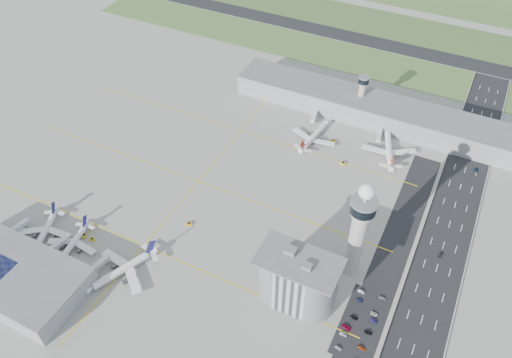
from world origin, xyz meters
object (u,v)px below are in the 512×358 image
at_px(tug_1, 84,235).
at_px(car_lot_7, 361,348).
at_px(car_lot_5, 361,292).
at_px(car_lot_10, 374,314).
at_px(airplane_far_b, 390,145).
at_px(airplane_far_a, 314,134).
at_px(tug_5, 343,163).
at_px(car_hw_2, 476,170).
at_px(tug_4, 333,141).
at_px(car_lot_4, 359,300).
at_px(airplane_near_b, 70,243).
at_px(airplane_near_c, 120,267).
at_px(car_lot_9, 373,321).
at_px(jet_bridge_near_0, 9,236).
at_px(jet_bridge_near_1, 48,254).
at_px(control_tower, 359,227).
at_px(admin_building, 297,279).
at_px(car_hw_1, 440,255).
at_px(car_lot_2, 346,327).
at_px(airplane_near_a, 43,230).
at_px(tug_3, 189,224).
at_px(car_lot_11, 382,298).
at_px(car_lot_8, 368,332).
at_px(jet_bridge_near_2, 90,274).
at_px(secondary_tower, 362,92).
at_px(car_lot_3, 354,318).
at_px(jet_bridge_far_0, 316,112).
at_px(car_lot_1, 343,334).
at_px(car_lot_0, 338,348).
at_px(jet_bridge_far_1, 380,131).
at_px(car_hw_4, 471,118).
at_px(tug_0, 92,227).
at_px(tug_2, 92,239).

height_order(tug_1, car_lot_7, tug_1).
xyz_separation_m(car_lot_5, car_lot_10, (10.12, -9.92, -0.07)).
bearing_deg(airplane_far_b, airplane_far_a, 82.73).
xyz_separation_m(tug_5, car_hw_2, (82.16, 33.93, -0.37)).
distance_m(tug_4, car_lot_4, 131.48).
height_order(airplane_near_b, airplane_near_c, airplane_near_c).
bearing_deg(car_lot_4, car_lot_9, -129.09).
distance_m(airplane_far_a, car_lot_4, 134.39).
xyz_separation_m(tug_1, tug_5, (114.50, 128.40, 0.04)).
distance_m(jet_bridge_near_0, jet_bridge_near_1, 30.00).
height_order(control_tower, admin_building, control_tower).
height_order(airplane_far_a, tug_1, airplane_far_a).
bearing_deg(airplane_near_b, admin_building, 92.83).
bearing_deg(car_lot_7, car_hw_1, -9.21).
distance_m(airplane_near_c, car_hw_1, 178.81).
bearing_deg(airplane_near_c, control_tower, 141.76).
xyz_separation_m(jet_bridge_near_1, car_lot_10, (175.31, 47.08, -2.29)).
bearing_deg(tug_4, tug_1, -176.21).
height_order(control_tower, car_lot_2, control_tower).
height_order(airplane_near_a, airplane_near_c, airplane_near_c).
distance_m(airplane_near_a, tug_3, 84.22).
bearing_deg(jet_bridge_near_1, car_lot_11, -61.76).
height_order(tug_4, car_lot_8, tug_4).
height_order(jet_bridge_near_2, tug_3, jet_bridge_near_2).
xyz_separation_m(secondary_tower, jet_bridge_near_2, (-83.00, -211.00, -15.95)).
xyz_separation_m(car_lot_3, car_lot_5, (-1.54, 16.62, 0.05)).
height_order(jet_bridge_far_0, car_lot_5, jet_bridge_far_0).
height_order(airplane_far_a, jet_bridge_far_0, airplane_far_a).
xyz_separation_m(control_tower, car_hw_1, (42.79, 31.51, -34.38)).
xyz_separation_m(jet_bridge_near_0, car_lot_1, (194.99, 29.09, -2.20)).
bearing_deg(tug_3, jet_bridge_far_0, -50.72).
bearing_deg(tug_5, car_lot_3, 53.67).
height_order(admin_building, car_lot_2, admin_building).
xyz_separation_m(secondary_tower, car_lot_9, (63.17, -168.11, -18.16)).
relative_size(car_lot_0, car_lot_10, 0.88).
xyz_separation_m(secondary_tower, car_lot_0, (52.25, -189.83, -18.20)).
bearing_deg(jet_bridge_far_1, airplane_near_c, -36.32).
bearing_deg(jet_bridge_near_2, car_lot_5, -57.14).
distance_m(airplane_near_b, jet_bridge_near_2, 24.98).
bearing_deg(car_lot_9, tug_4, 24.95).
relative_size(airplane_near_c, car_lot_8, 11.53).
height_order(tug_5, car_lot_5, tug_5).
relative_size(tug_4, car_hw_4, 0.84).
xyz_separation_m(admin_building, airplane_far_a, (-40.36, 126.21, -9.76)).
distance_m(tug_0, tug_1, 7.04).
relative_size(tug_0, car_hw_4, 0.89).
distance_m(tug_3, car_lot_9, 119.21).
xyz_separation_m(car_lot_2, car_hw_1, (32.81, 67.16, -0.00)).
relative_size(admin_building, tug_2, 15.34).
distance_m(car_lot_2, car_lot_8, 10.94).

